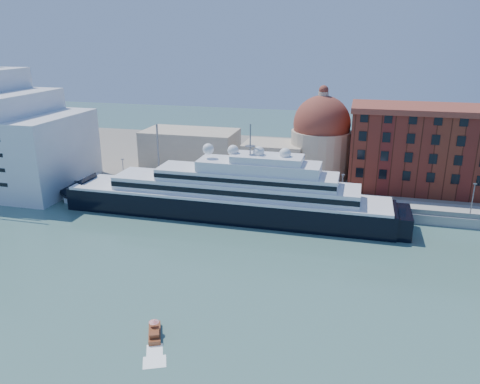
# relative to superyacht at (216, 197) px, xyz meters

# --- Properties ---
(ground) EXTENTS (400.00, 400.00, 0.00)m
(ground) POSITION_rel_superyacht_xyz_m (0.51, -23.00, -4.76)
(ground) COLOR #365D55
(ground) RESTS_ON ground
(quay) EXTENTS (180.00, 10.00, 2.50)m
(quay) POSITION_rel_superyacht_xyz_m (0.51, 11.00, -3.51)
(quay) COLOR gray
(quay) RESTS_ON ground
(land) EXTENTS (260.00, 72.00, 2.00)m
(land) POSITION_rel_superyacht_xyz_m (0.51, 52.00, -3.76)
(land) COLOR slate
(land) RESTS_ON ground
(quay_fence) EXTENTS (180.00, 0.10, 1.20)m
(quay_fence) POSITION_rel_superyacht_xyz_m (0.51, 6.50, -1.66)
(quay_fence) COLOR slate
(quay_fence) RESTS_ON quay
(superyacht) EXTENTS (92.32, 12.80, 27.59)m
(superyacht) POSITION_rel_superyacht_xyz_m (0.00, 0.00, 0.00)
(superyacht) COLOR black
(superyacht) RESTS_ON ground
(service_barge) EXTENTS (11.65, 6.80, 2.49)m
(service_barge) POSITION_rel_superyacht_xyz_m (-36.51, -1.88, -4.05)
(service_barge) COLOR white
(service_barge) RESTS_ON ground
(water_taxi) EXTENTS (3.80, 5.61, 2.54)m
(water_taxi) POSITION_rel_superyacht_xyz_m (5.97, -50.38, -4.15)
(water_taxi) COLOR brown
(water_taxi) RESTS_ON ground
(warehouse) EXTENTS (43.00, 19.00, 23.25)m
(warehouse) POSITION_rel_superyacht_xyz_m (52.51, 29.00, 9.03)
(warehouse) COLOR maroon
(warehouse) RESTS_ON land
(church) EXTENTS (66.00, 18.00, 25.50)m
(church) POSITION_rel_superyacht_xyz_m (6.90, 34.72, 6.15)
(church) COLOR beige
(church) RESTS_ON land
(lamp_posts) EXTENTS (120.80, 2.40, 18.00)m
(lamp_posts) POSITION_rel_superyacht_xyz_m (-12.16, 9.27, 5.08)
(lamp_posts) COLOR slate
(lamp_posts) RESTS_ON quay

